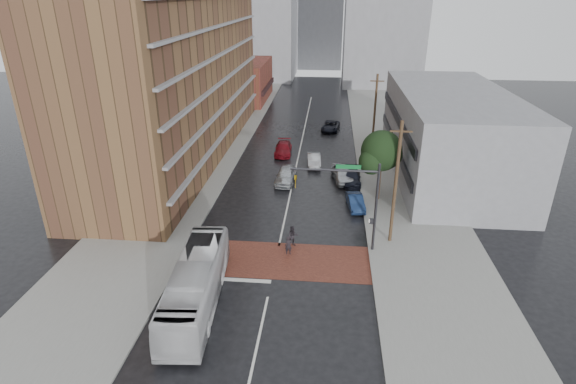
% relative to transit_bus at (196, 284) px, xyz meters
% --- Properties ---
extents(ground, '(160.00, 160.00, 0.00)m').
position_rel_transit_bus_xyz_m(ground, '(4.39, 5.11, -1.55)').
color(ground, black).
rests_on(ground, ground).
extents(crosswalk, '(14.00, 5.00, 0.02)m').
position_rel_transit_bus_xyz_m(crosswalk, '(4.39, 5.61, -1.54)').
color(crosswalk, brown).
rests_on(crosswalk, ground).
extents(sidewalk_west, '(9.00, 90.00, 0.15)m').
position_rel_transit_bus_xyz_m(sidewalk_west, '(-7.11, 30.11, -1.47)').
color(sidewalk_west, gray).
rests_on(sidewalk_west, ground).
extents(sidewalk_east, '(9.00, 90.00, 0.15)m').
position_rel_transit_bus_xyz_m(sidewalk_east, '(15.89, 30.11, -1.47)').
color(sidewalk_east, gray).
rests_on(sidewalk_east, ground).
extents(apartment_block, '(10.00, 44.00, 28.00)m').
position_rel_transit_bus_xyz_m(apartment_block, '(-9.61, 29.11, 12.45)').
color(apartment_block, brown).
rests_on(apartment_block, ground).
extents(storefront_west, '(8.00, 16.00, 7.00)m').
position_rel_transit_bus_xyz_m(storefront_west, '(-7.61, 59.11, 1.95)').
color(storefront_west, maroon).
rests_on(storefront_west, ground).
extents(building_east, '(11.00, 26.00, 9.00)m').
position_rel_transit_bus_xyz_m(building_east, '(20.89, 25.11, 2.95)').
color(building_east, gray).
rests_on(building_east, ground).
extents(distant_tower_west, '(18.00, 16.00, 32.00)m').
position_rel_transit_bus_xyz_m(distant_tower_west, '(-9.61, 83.11, 14.45)').
color(distant_tower_west, gray).
rests_on(distant_tower_west, ground).
extents(distant_tower_center, '(12.00, 10.00, 24.00)m').
position_rel_transit_bus_xyz_m(distant_tower_center, '(4.39, 100.11, 10.45)').
color(distant_tower_center, gray).
rests_on(distant_tower_center, ground).
extents(street_tree, '(4.20, 4.10, 6.90)m').
position_rel_transit_bus_xyz_m(street_tree, '(12.91, 17.15, 3.19)').
color(street_tree, '#332319').
rests_on(street_tree, ground).
extents(signal_mast, '(6.50, 0.30, 7.20)m').
position_rel_transit_bus_xyz_m(signal_mast, '(10.24, 7.61, 3.19)').
color(signal_mast, '#2D2D33').
rests_on(signal_mast, ground).
extents(utility_pole_near, '(1.60, 0.26, 10.00)m').
position_rel_transit_bus_xyz_m(utility_pole_near, '(13.19, 9.11, 3.59)').
color(utility_pole_near, '#473321').
rests_on(utility_pole_near, ground).
extents(utility_pole_far, '(1.60, 0.26, 10.00)m').
position_rel_transit_bus_xyz_m(utility_pole_far, '(13.19, 29.11, 3.59)').
color(utility_pole_far, '#473321').
rests_on(utility_pole_far, ground).
extents(transit_bus, '(3.40, 11.26, 3.09)m').
position_rel_transit_bus_xyz_m(transit_bus, '(0.00, 0.00, 0.00)').
color(transit_bus, silver).
rests_on(transit_bus, ground).
extents(pedestrian_a, '(0.61, 0.48, 1.49)m').
position_rel_transit_bus_xyz_m(pedestrian_a, '(5.26, 6.55, -0.80)').
color(pedestrian_a, black).
rests_on(pedestrian_a, ground).
extents(pedestrian_b, '(1.00, 0.88, 1.74)m').
position_rel_transit_bus_xyz_m(pedestrian_b, '(5.49, 7.77, -0.68)').
color(pedestrian_b, black).
rests_on(pedestrian_b, ground).
extents(car_travel_a, '(2.22, 4.86, 1.62)m').
position_rel_transit_bus_xyz_m(car_travel_a, '(3.66, 20.56, -0.74)').
color(car_travel_a, '#B6BABE').
rests_on(car_travel_a, ground).
extents(car_travel_b, '(1.80, 4.28, 1.37)m').
position_rel_transit_bus_xyz_m(car_travel_b, '(6.40, 25.84, -0.86)').
color(car_travel_b, '#B5B7BD').
rests_on(car_travel_b, ground).
extents(car_travel_c, '(2.14, 4.92, 1.41)m').
position_rel_transit_bus_xyz_m(car_travel_c, '(2.45, 29.57, -0.84)').
color(car_travel_c, maroon).
rests_on(car_travel_c, ground).
extents(suv_travel, '(2.89, 5.10, 1.34)m').
position_rel_transit_bus_xyz_m(suv_travel, '(8.20, 40.49, -0.87)').
color(suv_travel, black).
rests_on(suv_travel, ground).
extents(car_parked_near, '(1.81, 3.96, 1.26)m').
position_rel_transit_bus_xyz_m(car_parked_near, '(10.69, 15.11, -0.92)').
color(car_parked_near, '#16284E').
rests_on(car_parked_near, ground).
extents(car_parked_mid, '(1.86, 4.53, 1.31)m').
position_rel_transit_bus_xyz_m(car_parked_mid, '(10.55, 21.11, -0.89)').
color(car_parked_mid, black).
rests_on(car_parked_mid, ground).
extents(car_parked_far, '(2.79, 5.05, 1.63)m').
position_rel_transit_bus_xyz_m(car_parked_far, '(9.59, 21.59, -0.73)').
color(car_parked_far, '#AFB2B7').
rests_on(car_parked_far, ground).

